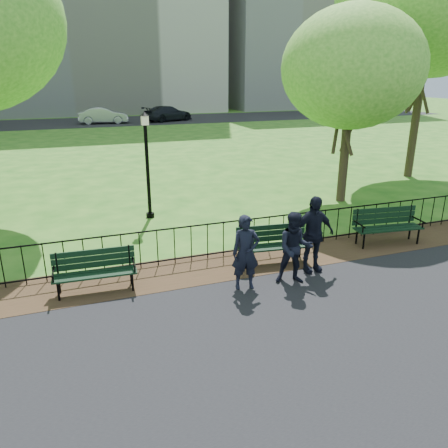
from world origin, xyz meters
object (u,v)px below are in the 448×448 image
object	(u,v)px
tree_near_e	(352,68)
sedan_silver	(103,115)
park_bench_right_a	(387,222)
person_left	(246,253)
park_bench_main	(260,240)
person_right	(313,234)
sedan_dark	(168,113)
person_mid	(295,248)
lamppost	(147,162)
park_bench_left_a	(94,267)

from	to	relation	value
tree_near_e	sedan_silver	size ratio (longest dim) A/B	1.49
park_bench_right_a	person_left	xyz separation A→B (m)	(-4.41, -1.08, 0.21)
park_bench_main	person_right	xyz separation A→B (m)	(0.93, -0.70, 0.28)
person_right	sedan_dark	world-z (taller)	person_right
person_mid	sedan_silver	xyz separation A→B (m)	(-0.74, 33.10, -0.08)
park_bench_main	person_left	distance (m)	1.25
person_left	person_right	xyz separation A→B (m)	(1.71, 0.27, 0.08)
tree_near_e	person_mid	size ratio (longest dim) A/B	4.06
person_right	sedan_silver	xyz separation A→B (m)	(-1.39, 32.71, -0.17)
tree_near_e	sedan_dark	world-z (taller)	tree_near_e
park_bench_main	lamppost	distance (m)	4.83
park_bench_right_a	person_right	distance (m)	2.84
sedan_dark	sedan_silver	bearing A→B (deg)	68.57
person_left	sedan_silver	xyz separation A→B (m)	(0.31, 32.98, -0.09)
lamppost	sedan_dark	bearing A→B (deg)	75.71
person_mid	park_bench_right_a	bearing A→B (deg)	39.51
park_bench_right_a	sedan_dark	bearing A→B (deg)	94.36
person_right	sedan_silver	bearing A→B (deg)	94.22
park_bench_main	lamppost	world-z (taller)	lamppost
person_left	sedan_dark	distance (m)	33.74
park_bench_main	person_mid	xyz separation A→B (m)	(0.28, -1.09, 0.19)
park_bench_right_a	lamppost	xyz separation A→B (m)	(-5.35, 4.25, 1.15)
tree_near_e	person_left	xyz separation A→B (m)	(-5.68, -4.93, -3.57)
park_bench_right_a	sedan_silver	world-z (taller)	sedan_silver
sedan_dark	tree_near_e	bearing A→B (deg)	155.70
sedan_dark	person_right	bearing A→B (deg)	148.97
person_left	person_mid	xyz separation A→B (m)	(1.06, -0.12, -0.01)
lamppost	park_bench_left_a	bearing A→B (deg)	-114.04
tree_near_e	person_right	distance (m)	7.05
park_bench_left_a	park_bench_right_a	xyz separation A→B (m)	(7.31, 0.14, 0.05)
person_mid	sedan_dark	bearing A→B (deg)	101.02
person_right	tree_near_e	bearing A→B (deg)	51.35
person_right	sedan_dark	size ratio (longest dim) A/B	0.37
person_mid	person_right	xyz separation A→B (m)	(0.65, 0.39, 0.09)
person_left	person_mid	distance (m)	1.06
park_bench_main	person_left	bearing A→B (deg)	-121.66
person_right	person_mid	bearing A→B (deg)	-147.26
park_bench_right_a	person_mid	distance (m)	3.57
lamppost	person_right	size ratio (longest dim) A/B	1.83
park_bench_right_a	lamppost	world-z (taller)	lamppost
tree_near_e	sedan_dark	distance (m)	28.49
lamppost	person_left	distance (m)	5.50
tree_near_e	person_left	distance (m)	8.33
tree_near_e	person_right	world-z (taller)	tree_near_e
park_bench_left_a	sedan_silver	world-z (taller)	sedan_silver
person_mid	person_right	distance (m)	0.76
sedan_dark	person_mid	bearing A→B (deg)	147.96
park_bench_left_a	person_right	distance (m)	4.67
person_left	person_right	world-z (taller)	person_right
park_bench_left_a	person_left	world-z (taller)	person_left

